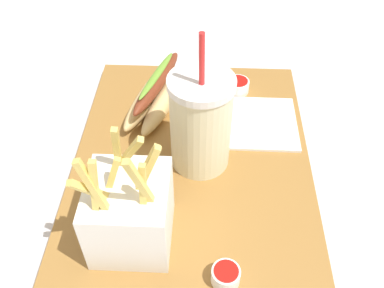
{
  "coord_description": "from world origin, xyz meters",
  "views": [
    {
      "loc": [
        0.41,
        0.02,
        0.47
      ],
      "look_at": [
        0.0,
        0.0,
        0.05
      ],
      "focal_mm": 39.75,
      "sensor_mm": 36.0,
      "label": 1
    }
  ],
  "objects_px": {
    "soda_cup": "(201,123)",
    "fries_basket": "(130,212)",
    "napkin_stack": "(261,123)",
    "hot_dog_1": "(158,93)",
    "ketchup_cup_1": "(226,275)",
    "ketchup_cup_2": "(238,85)"
  },
  "relations": [
    {
      "from": "ketchup_cup_1",
      "to": "ketchup_cup_2",
      "type": "bearing_deg",
      "value": 176.06
    },
    {
      "from": "napkin_stack",
      "to": "soda_cup",
      "type": "bearing_deg",
      "value": -49.06
    },
    {
      "from": "soda_cup",
      "to": "napkin_stack",
      "type": "relative_size",
      "value": 1.76
    },
    {
      "from": "ketchup_cup_2",
      "to": "fries_basket",
      "type": "bearing_deg",
      "value": -24.94
    },
    {
      "from": "soda_cup",
      "to": "ketchup_cup_2",
      "type": "bearing_deg",
      "value": 160.19
    },
    {
      "from": "soda_cup",
      "to": "fries_basket",
      "type": "height_order",
      "value": "soda_cup"
    },
    {
      "from": "ketchup_cup_1",
      "to": "napkin_stack",
      "type": "bearing_deg",
      "value": 167.46
    },
    {
      "from": "fries_basket",
      "to": "hot_dog_1",
      "type": "height_order",
      "value": "fries_basket"
    },
    {
      "from": "soda_cup",
      "to": "fries_basket",
      "type": "xyz_separation_m",
      "value": [
        0.13,
        -0.08,
        -0.02
      ]
    },
    {
      "from": "soda_cup",
      "to": "hot_dog_1",
      "type": "distance_m",
      "value": 0.15
    },
    {
      "from": "fries_basket",
      "to": "ketchup_cup_1",
      "type": "height_order",
      "value": "fries_basket"
    },
    {
      "from": "hot_dog_1",
      "to": "ketchup_cup_1",
      "type": "bearing_deg",
      "value": 19.24
    },
    {
      "from": "ketchup_cup_2",
      "to": "napkin_stack",
      "type": "distance_m",
      "value": 0.09
    },
    {
      "from": "fries_basket",
      "to": "napkin_stack",
      "type": "distance_m",
      "value": 0.27
    },
    {
      "from": "fries_basket",
      "to": "hot_dog_1",
      "type": "bearing_deg",
      "value": 178.81
    },
    {
      "from": "hot_dog_1",
      "to": "napkin_stack",
      "type": "relative_size",
      "value": 1.61
    },
    {
      "from": "soda_cup",
      "to": "fries_basket",
      "type": "relative_size",
      "value": 1.23
    },
    {
      "from": "hot_dog_1",
      "to": "napkin_stack",
      "type": "bearing_deg",
      "value": 76.19
    },
    {
      "from": "hot_dog_1",
      "to": "ketchup_cup_1",
      "type": "xyz_separation_m",
      "value": [
        0.3,
        0.11,
        -0.01
      ]
    },
    {
      "from": "fries_basket",
      "to": "soda_cup",
      "type": "bearing_deg",
      "value": 149.19
    },
    {
      "from": "ketchup_cup_1",
      "to": "hot_dog_1",
      "type": "bearing_deg",
      "value": -160.76
    },
    {
      "from": "hot_dog_1",
      "to": "napkin_stack",
      "type": "xyz_separation_m",
      "value": [
        0.04,
        0.16,
        -0.02
      ]
    }
  ]
}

